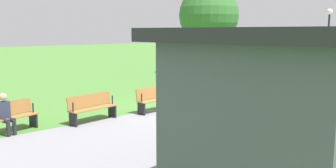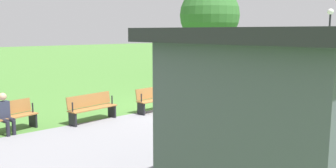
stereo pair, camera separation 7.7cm
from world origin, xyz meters
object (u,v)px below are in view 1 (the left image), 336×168
bench_4 (204,91)px  tree_0 (209,15)px  bench_1 (276,74)px  bench_6 (92,107)px  bench_2 (262,79)px  trash_bin (299,68)px  person_seated (5,113)px  bench_5 (157,99)px  lamp_post (328,32)px  bench_7 (8,117)px  bench_0 (285,70)px  bench_3 (238,85)px  kiosk (283,120)px

bench_4 → tree_0: size_ratio=0.28×
bench_1 → bench_4: same height
bench_4 → bench_6: 5.11m
bench_2 → trash_bin: size_ratio=2.19×
person_seated → bench_2: bearing=168.1°
bench_2 → person_seated: size_ratio=1.46×
bench_5 → lamp_post: (-11.27, 0.99, 2.40)m
bench_5 → bench_7: 5.11m
bench_1 → bench_6: same height
bench_0 → bench_3: 7.65m
bench_3 → bench_4: (2.55, 0.23, 0.00)m
bench_1 → bench_3: size_ratio=1.01×
bench_4 → kiosk: (5.72, 7.08, 1.06)m
bench_0 → bench_5: size_ratio=1.02×
bench_4 → bench_0: bearing=-164.8°
bench_1 → kiosk: size_ratio=0.44×
bench_6 → tree_0: 14.52m
bench_1 → bench_5: same height
bench_6 → lamp_post: lamp_post is taller
bench_2 → kiosk: size_ratio=0.44×
tree_0 → trash_bin: 7.19m
tree_0 → bench_4: bearing=41.7°
kiosk → bench_1: bearing=-153.9°
bench_7 → bench_6: bearing=157.2°
bench_2 → tree_0: size_ratio=0.29×
bench_0 → bench_6: same height
bench_1 → bench_3: (4.99, 1.12, 0.00)m
bench_3 → bench_0: bearing=-157.2°
bench_0 → bench_5: 12.69m
trash_bin → kiosk: bearing=28.2°
bench_5 → tree_0: (-10.00, -6.63, 3.52)m
bench_7 → lamp_post: bearing=161.5°
bench_5 → kiosk: kiosk is taller
bench_3 → bench_5: bearing=10.1°
bench_4 → bench_7: (7.62, -0.67, 0.00)m
bench_1 → bench_4: 7.65m
bench_0 → person_seated: person_seated is taller
bench_3 → trash_bin: 9.77m
bench_0 → bench_4: size_ratio=1.02×
lamp_post → trash_bin: 5.39m
lamp_post → trash_bin: size_ratio=5.16×
bench_0 → bench_5: (12.49, 2.23, 0.00)m
bench_2 → tree_0: tree_0 is taller
bench_0 → bench_2: size_ratio=0.99×
lamp_post → person_seated: bearing=-5.2°
bench_4 → bench_1: bearing=-167.4°
bench_0 → bench_5: bearing=32.9°
bench_3 → kiosk: 11.08m
bench_2 → bench_7: same height
tree_0 → kiosk: 19.16m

